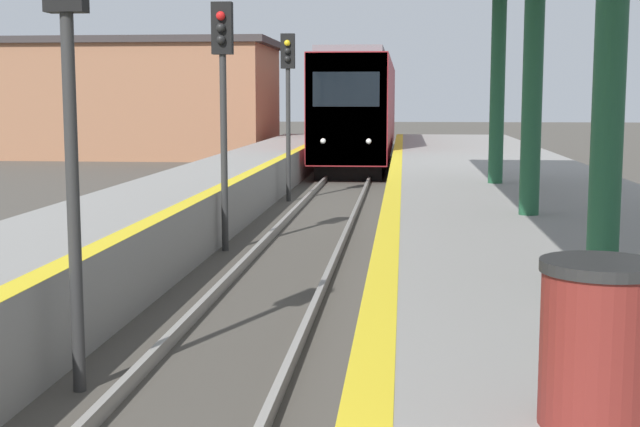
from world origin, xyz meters
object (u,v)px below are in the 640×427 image
train (361,109)px  signal_near (68,60)px  signal_mid (223,78)px  trash_bin (598,343)px  signal_far (288,85)px

train → signal_near: bearing=-92.2°
signal_mid → trash_bin: signal_mid is taller
signal_mid → signal_far: (0.14, 7.77, 0.00)m
train → signal_mid: (-1.35, -22.71, 0.83)m
trash_bin → train: bearing=94.8°
train → signal_near: train is taller
train → trash_bin: size_ratio=23.16×
signal_near → trash_bin: 5.41m
signal_near → trash_bin: size_ratio=5.04×
train → signal_mid: train is taller
signal_mid → trash_bin: 11.90m
signal_near → signal_far: size_ratio=1.00×
signal_far → signal_near: bearing=-89.9°
train → trash_bin: (2.85, -33.73, -0.77)m
train → signal_mid: 22.76m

